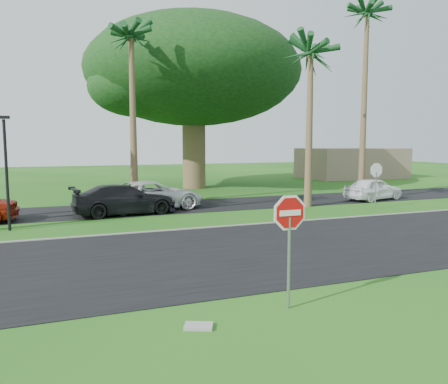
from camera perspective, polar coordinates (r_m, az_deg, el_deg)
The scene contains 16 objects.
ground at distance 12.28m, azimuth -0.68°, elevation -10.46°, with size 120.00×120.00×0.00m, color #184C13.
road at distance 14.10m, azimuth -3.51°, elevation -8.19°, with size 120.00×8.00×0.02m, color black.
parking_strip at distance 24.14m, azimuth -10.97°, elevation -2.15°, with size 120.00×5.00×0.02m, color black.
curb at distance 17.91m, azimuth -7.39°, elevation -5.01°, with size 120.00×0.12×0.06m, color gray.
stop_sign_near at distance 9.40m, azimuth 8.54°, elevation -4.66°, with size 1.05×0.07×2.62m.
stop_sign_far at distance 24.96m, azimuth 19.26°, elevation 1.96°, with size 1.05×0.07×2.62m.
palm_center at distance 25.96m, azimuth -12.03°, elevation 18.76°, with size 5.00×5.00×10.50m.
palm_right_near at distance 25.17m, azimuth 11.28°, elevation 16.91°, with size 5.00×5.00×9.50m.
palm_right_far at distance 31.69m, azimuth 18.19°, elevation 20.79°, with size 5.00×5.00×13.00m.
canopy_tree at distance 34.94m, azimuth -4.02°, elevation 15.30°, with size 16.50×16.50×13.12m.
streetlight_right at distance 19.65m, azimuth -26.57°, elevation 3.09°, with size 0.45×0.25×4.64m.
building_far at distance 46.50m, azimuth 16.32°, elevation 3.65°, with size 10.00×6.00×3.00m, color gray.
car_dark at distance 22.29m, azimuth -12.85°, elevation -1.00°, with size 2.08×5.13×1.49m, color black.
car_minivan at distance 23.60m, azimuth -9.37°, elevation -0.45°, with size 2.55×5.53×1.54m, color silver.
car_pickup at distance 28.73m, azimuth 18.93°, elevation 0.36°, with size 1.64×4.07×1.39m, color white.
utility_slab at distance 8.88m, azimuth -3.34°, elevation -17.09°, with size 0.55×0.35×0.06m, color gray.
Camera 1 is at (-4.05, -11.03, 3.58)m, focal length 35.00 mm.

